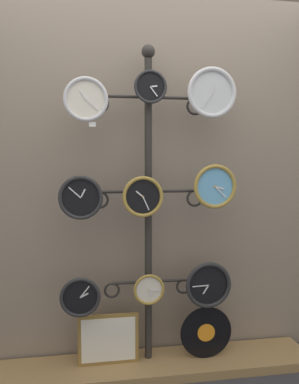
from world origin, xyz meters
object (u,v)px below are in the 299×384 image
(clock_top_center, at_px, (150,87))
(clock_middle_left, at_px, (81,198))
(clock_top_left, at_px, (86,99))
(picture_frame, at_px, (108,339))
(clock_middle_right, at_px, (215,186))
(clock_bottom_center, at_px, (149,289))
(display_stand, at_px, (148,237))
(clock_bottom_right, at_px, (208,285))
(clock_bottom_left, at_px, (80,297))
(clock_middle_center, at_px, (143,197))
(clock_top_right, at_px, (212,93))
(vinyl_record, at_px, (206,332))

(clock_top_center, xyz_separation_m, clock_middle_left, (-0.43, -0.02, -0.67))
(clock_top_left, relative_size, picture_frame, 0.68)
(clock_middle_right, height_order, clock_bottom_center, clock_middle_right)
(display_stand, distance_m, clock_bottom_right, 0.50)
(display_stand, relative_size, clock_bottom_left, 8.40)
(clock_middle_left, xyz_separation_m, clock_middle_center, (0.38, 0.00, -0.00))
(clock_middle_left, distance_m, clock_bottom_left, 0.62)
(clock_middle_center, distance_m, clock_bottom_left, 0.73)
(clock_middle_left, relative_size, clock_bottom_right, 0.88)
(clock_bottom_center, bearing_deg, clock_top_right, -3.40)
(clock_middle_left, bearing_deg, clock_middle_center, 0.52)
(display_stand, bearing_deg, clock_top_left, -163.69)
(display_stand, distance_m, clock_middle_right, 0.54)
(clock_middle_center, bearing_deg, clock_bottom_right, -0.23)
(clock_top_left, distance_m, clock_middle_right, 0.97)
(display_stand, height_order, clock_bottom_right, display_stand)
(clock_middle_right, bearing_deg, clock_bottom_right, -179.81)
(clock_top_center, distance_m, clock_middle_center, 0.68)
(clock_middle_right, relative_size, clock_bottom_left, 1.13)
(clock_bottom_left, bearing_deg, vinyl_record, 3.00)
(clock_bottom_center, height_order, picture_frame, clock_bottom_center)
(clock_middle_left, xyz_separation_m, clock_bottom_right, (0.81, 0.00, -0.59))
(clock_middle_left, relative_size, clock_middle_center, 1.04)
(display_stand, relative_size, vinyl_record, 5.98)
(clock_top_left, distance_m, clock_middle_center, 0.68)
(clock_bottom_center, height_order, vinyl_record, clock_bottom_center)
(clock_top_left, xyz_separation_m, clock_middle_left, (-0.04, 0.01, -0.59))
(clock_middle_center, bearing_deg, clock_bottom_left, -177.55)
(vinyl_record, bearing_deg, clock_top_right, -69.93)
(vinyl_record, xyz_separation_m, picture_frame, (-0.65, 0.03, -0.01))
(clock_top_center, height_order, clock_top_right, clock_top_right)
(clock_bottom_left, xyz_separation_m, vinyl_record, (0.82, 0.04, -0.31))
(display_stand, relative_size, clock_middle_left, 7.82)
(clock_middle_center, bearing_deg, clock_top_right, 0.33)
(clock_bottom_left, relative_size, clock_bottom_center, 1.24)
(clock_middle_left, height_order, clock_bottom_center, clock_middle_left)
(display_stand, xyz_separation_m, clock_top_left, (-0.39, -0.11, 0.86))
(display_stand, distance_m, clock_middle_left, 0.52)
(clock_top_center, bearing_deg, clock_bottom_right, -2.02)
(clock_top_center, height_order, clock_middle_right, clock_top_center)
(clock_bottom_left, bearing_deg, picture_frame, 22.58)
(clock_bottom_center, bearing_deg, clock_bottom_right, -4.09)
(clock_bottom_center, bearing_deg, clock_middle_right, -3.73)
(vinyl_record, distance_m, picture_frame, 0.65)
(clock_top_right, xyz_separation_m, clock_middle_right, (0.03, -0.00, -0.59))
(clock_top_center, height_order, clock_bottom_right, clock_top_center)
(clock_middle_center, height_order, picture_frame, clock_middle_center)
(vinyl_record, bearing_deg, clock_middle_center, -176.49)
(clock_bottom_center, relative_size, vinyl_record, 0.57)
(display_stand, bearing_deg, clock_top_center, -92.13)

